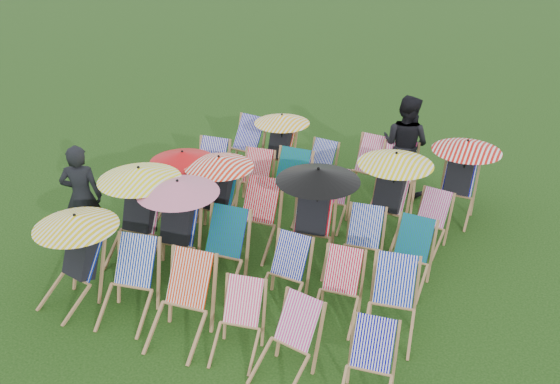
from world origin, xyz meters
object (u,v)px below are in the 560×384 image
at_px(deckchair_29, 459,178).
at_px(person_left, 82,197).
at_px(person_rear, 405,145).
at_px(deckchair_5, 368,369).
at_px(deckchair_0, 73,258).

xyz_separation_m(deckchair_29, person_left, (-4.99, -3.39, 0.13)).
distance_m(person_left, person_rear, 5.53).
distance_m(deckchair_5, person_left, 5.12).
xyz_separation_m(deckchair_5, person_rear, (-1.04, 5.14, 0.49)).
bearing_deg(person_left, deckchair_5, 138.41).
xyz_separation_m(person_left, person_rear, (3.91, 3.91, 0.07)).
height_order(deckchair_29, person_left, person_left).
height_order(deckchair_0, deckchair_5, deckchair_0).
bearing_deg(person_rear, deckchair_0, 71.14).
height_order(deckchair_0, person_left, person_left).
bearing_deg(person_left, deckchair_0, 98.48).
height_order(deckchair_5, deckchair_29, deckchair_29).
bearing_deg(person_rear, deckchair_29, 165.96).
xyz_separation_m(deckchair_5, person_left, (-4.96, 1.24, 0.41)).
relative_size(deckchair_29, person_left, 0.80).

